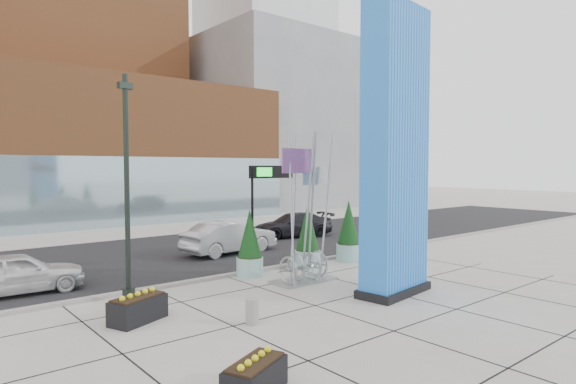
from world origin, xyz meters
TOP-DOWN VIEW (x-y plane):
  - ground at (0.00, 0.00)m, footprint 160.00×160.00m
  - street_asphalt at (0.00, 10.00)m, footprint 80.00×12.00m
  - curb_edge at (0.00, 4.00)m, footprint 80.00×0.30m
  - tower_podium at (1.00, 27.00)m, footprint 34.00×10.00m
  - tower_glass_front at (1.00, 22.20)m, footprint 34.00×0.60m
  - building_grey_parking at (26.00, 32.00)m, footprint 20.00×18.00m
  - building_pale_office at (36.00, 48.00)m, footprint 16.00×16.00m
  - blue_pylon at (4.00, -1.67)m, footprint 3.01×1.65m
  - lamp_post at (-3.28, 3.00)m, footprint 0.46×0.39m
  - public_art_sculpture at (2.86, 1.59)m, footprint 2.47×1.25m
  - concrete_bollard at (-1.50, -1.19)m, footprint 0.36×0.36m
  - overhead_street_sign at (2.74, 3.70)m, footprint 2.04×0.28m
  - round_planter_east at (7.00, 3.22)m, footprint 1.11×1.11m
  - round_planter_mid at (4.52, 3.24)m, footprint 1.08×1.08m
  - round_planter_west at (1.80, 3.60)m, footprint 1.05×1.05m
  - box_planter_north at (-3.80, 1.00)m, footprint 1.73×1.31m
  - box_planter_south at (-3.80, -4.50)m, footprint 1.53×1.17m
  - car_white_west at (-5.78, 6.30)m, footprint 4.26×1.91m
  - car_silver_mid at (3.85, 8.22)m, footprint 5.01×2.19m
  - car_dark_east at (9.85, 10.50)m, footprint 5.31×3.17m

SIDE VIEW (x-z plane):
  - ground at x=0.00m, z-range 0.00..0.00m
  - street_asphalt at x=0.00m, z-range 0.00..0.02m
  - curb_edge at x=0.00m, z-range 0.00..0.12m
  - box_planter_south at x=-3.80m, z-range -0.03..0.72m
  - concrete_bollard at x=-1.50m, z-range 0.00..0.71m
  - box_planter_north at x=-3.80m, z-range -0.03..0.82m
  - car_white_west at x=-5.78m, z-range 0.00..1.42m
  - car_dark_east at x=9.85m, z-range 0.00..1.44m
  - car_silver_mid at x=3.85m, z-range 0.00..1.60m
  - round_planter_west at x=1.80m, z-range -0.07..2.55m
  - round_planter_mid at x=4.52m, z-range -0.07..2.63m
  - round_planter_east at x=7.00m, z-range -0.07..2.69m
  - public_art_sculpture at x=2.86m, z-range -1.33..4.28m
  - tower_glass_front at x=1.00m, z-range 0.00..5.00m
  - lamp_post at x=-3.28m, z-range -0.65..6.47m
  - overhead_street_sign at x=2.74m, z-range 1.55..5.87m
  - blue_pylon at x=4.00m, z-range -0.16..9.41m
  - tower_podium at x=1.00m, z-range 0.00..11.00m
  - building_grey_parking at x=26.00m, z-range 0.00..18.00m
  - building_pale_office at x=36.00m, z-range 0.00..55.00m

